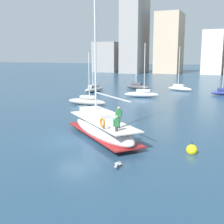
# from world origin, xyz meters

# --- Properties ---
(ground_plane) EXTENTS (400.00, 400.00, 0.00)m
(ground_plane) POSITION_xyz_m (0.00, 0.00, 0.00)
(ground_plane) COLOR navy
(main_sailboat) EXTENTS (8.94, 7.95, 12.98)m
(main_sailboat) POSITION_xyz_m (1.66, 1.66, 0.91)
(main_sailboat) COLOR silver
(main_sailboat) RESTS_ON ground
(moored_sloop_near) EXTENTS (4.57, 2.57, 6.11)m
(moored_sloop_near) POSITION_xyz_m (9.23, 33.55, 0.49)
(moored_sloop_near) COLOR navy
(moored_sloop_near) RESTS_ON ground
(moored_sloop_far) EXTENTS (5.60, 2.56, 8.48)m
(moored_sloop_far) POSITION_xyz_m (-2.67, 25.27, 0.59)
(moored_sloop_far) COLOR silver
(moored_sloop_far) RESTS_ON ground
(moored_catamaran) EXTENTS (5.05, 2.76, 8.21)m
(moored_catamaran) POSITION_xyz_m (1.17, 36.53, 0.56)
(moored_catamaran) COLOR white
(moored_catamaran) RESTS_ON ground
(moored_cutter_left) EXTENTS (2.05, 5.69, 9.17)m
(moored_cutter_left) POSITION_xyz_m (-12.88, 28.45, 0.61)
(moored_cutter_left) COLOR #B7B2A8
(moored_cutter_left) RESTS_ON ground
(moored_cutter_right) EXTENTS (5.54, 2.13, 8.39)m
(moored_cutter_right) POSITION_xyz_m (-6.97, 35.79, 0.59)
(moored_cutter_right) COLOR #4C4C51
(moored_cutter_right) RESTS_ON ground
(moored_ketch_distant) EXTENTS (5.66, 1.35, 6.98)m
(moored_ketch_distant) POSITION_xyz_m (-7.08, 15.13, 0.58)
(moored_ketch_distant) COLOR #B7B2A8
(moored_ketch_distant) RESTS_ON ground
(seagull) EXTENTS (0.48, 1.09, 0.17)m
(seagull) POSITION_xyz_m (5.38, -3.75, 0.24)
(seagull) COLOR silver
(seagull) RESTS_ON ground
(mooring_buoy) EXTENTS (0.77, 0.77, 0.98)m
(mooring_buoy) POSITION_xyz_m (9.01, 0.73, 0.23)
(mooring_buoy) COLOR yellow
(mooring_buoy) RESTS_ON ground
(waterfront_buildings) EXTENTS (85.75, 20.01, 27.23)m
(waterfront_buildings) POSITION_xyz_m (-4.51, 91.04, 8.81)
(waterfront_buildings) COLOR gray
(waterfront_buildings) RESTS_ON ground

